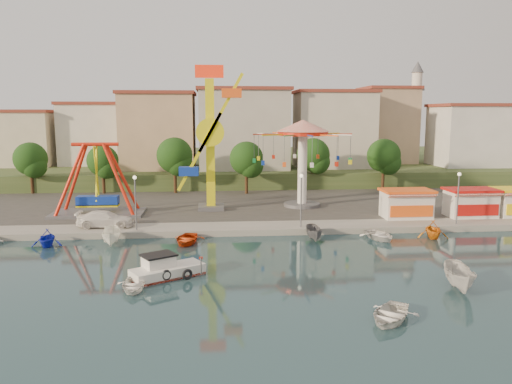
{
  "coord_description": "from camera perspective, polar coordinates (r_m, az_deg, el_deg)",
  "views": [
    {
      "loc": [
        -0.43,
        -34.68,
        11.63
      ],
      "look_at": [
        3.64,
        14.0,
        4.0
      ],
      "focal_mm": 35.0,
      "sensor_mm": 36.0,
      "label": 1
    }
  ],
  "objects": [
    {
      "name": "moored_boat_5",
      "position": [
        46.71,
        6.68,
        -4.71
      ],
      "size": [
        1.48,
        3.68,
        1.41
      ],
      "primitive_type": "imported",
      "rotation": [
        0.0,
        0.0,
        -0.03
      ],
      "color": "#5C5B60",
      "rests_on": "ground"
    },
    {
      "name": "wave_swinger",
      "position": [
        59.79,
        5.36,
        5.55
      ],
      "size": [
        11.6,
        11.6,
        10.4
      ],
      "color": "#59595E",
      "rests_on": "quay_deck"
    },
    {
      "name": "rowboat_a",
      "position": [
        34.88,
        -13.85,
        -10.29
      ],
      "size": [
        2.61,
        3.45,
        0.67
      ],
      "primitive_type": "imported",
      "rotation": [
        0.0,
        0.0,
        0.09
      ],
      "color": "white",
      "rests_on": "ground"
    },
    {
      "name": "tree_0",
      "position": [
        76.33,
        -24.38,
        3.46
      ],
      "size": [
        4.6,
        4.6,
        7.19
      ],
      "color": "#382314",
      "rests_on": "quay_deck"
    },
    {
      "name": "building_0",
      "position": [
        87.25,
        -27.13,
        6.14
      ],
      "size": [
        9.26,
        9.53,
        11.87
      ],
      "primitive_type": "cube",
      "color": "beige",
      "rests_on": "hill_terrace"
    },
    {
      "name": "tree_2",
      "position": [
        70.94,
        -9.29,
        4.14
      ],
      "size": [
        5.02,
        5.02,
        7.85
      ],
      "color": "#382314",
      "rests_on": "quay_deck"
    },
    {
      "name": "minaret",
      "position": [
        95.88,
        17.78,
        9.01
      ],
      "size": [
        2.8,
        2.8,
        18.0
      ],
      "color": "silver",
      "rests_on": "hill_terrace"
    },
    {
      "name": "building_4",
      "position": [
        89.14,
        7.91,
        6.21
      ],
      "size": [
        10.75,
        9.23,
        9.24
      ],
      "primitive_type": "cube",
      "color": "beige",
      "rests_on": "hill_terrace"
    },
    {
      "name": "moored_boat_7",
      "position": [
        50.16,
        19.57,
        -4.04
      ],
      "size": [
        3.4,
        3.76,
        1.73
      ],
      "primitive_type": "imported",
      "rotation": [
        0.0,
        0.0,
        -0.19
      ],
      "color": "orange",
      "rests_on": "ground"
    },
    {
      "name": "building_5",
      "position": [
        91.17,
        16.42,
        6.62
      ],
      "size": [
        12.77,
        10.96,
        11.21
      ],
      "primitive_type": "cube",
      "color": "tan",
      "rests_on": "hill_terrace"
    },
    {
      "name": "pirate_ship_ride",
      "position": [
        57.6,
        -17.73,
        1.24
      ],
      "size": [
        10.0,
        5.0,
        8.0
      ],
      "color": "#59595E",
      "rests_on": "quay_deck"
    },
    {
      "name": "booth_left",
      "position": [
        55.93,
        16.8,
        -1.25
      ],
      "size": [
        5.4,
        3.78,
        3.08
      ],
      "color": "white",
      "rests_on": "quay_deck"
    },
    {
      "name": "moored_boat_2",
      "position": [
        46.72,
        -16.18,
        -4.9
      ],
      "size": [
        2.01,
        4.23,
        1.58
      ],
      "primitive_type": "imported",
      "rotation": [
        0.0,
        0.0,
        0.12
      ],
      "color": "white",
      "rests_on": "ground"
    },
    {
      "name": "moored_boat_1",
      "position": [
        48.16,
        -22.78,
        -4.83
      ],
      "size": [
        2.82,
        3.2,
        1.59
      ],
      "primitive_type": "imported",
      "rotation": [
        0.0,
        0.0,
        0.07
      ],
      "color": "#1625C6",
      "rests_on": "ground"
    },
    {
      "name": "moored_boat_3",
      "position": [
        45.95,
        -7.94,
        -5.34
      ],
      "size": [
        3.47,
        4.4,
        0.82
      ],
      "primitive_type": "imported",
      "rotation": [
        0.0,
        0.0,
        -0.17
      ],
      "color": "#D03F10",
      "rests_on": "ground"
    },
    {
      "name": "lamp_post_1",
      "position": [
        49.03,
        -13.59,
        -1.39
      ],
      "size": [
        0.14,
        0.14,
        5.0
      ],
      "primitive_type": "cylinder",
      "color": "#59595E",
      "rests_on": "quay_deck"
    },
    {
      "name": "building_3",
      "position": [
        83.8,
        -0.65,
        6.12
      ],
      "size": [
        12.59,
        10.5,
        9.2
      ],
      "primitive_type": "cube",
      "color": "beige",
      "rests_on": "hill_terrace"
    },
    {
      "name": "booth_mid",
      "position": [
        58.95,
        23.33,
        -1.1
      ],
      "size": [
        5.4,
        3.78,
        3.08
      ],
      "color": "white",
      "rests_on": "quay_deck"
    },
    {
      "name": "hill_terrace",
      "position": [
        102.19,
        -4.52,
        3.16
      ],
      "size": [
        200.0,
        60.0,
        3.0
      ],
      "primitive_type": "cube",
      "color": "#384C26",
      "rests_on": "ground"
    },
    {
      "name": "lamp_post_3",
      "position": [
        54.25,
        22.06,
        -0.83
      ],
      "size": [
        0.14,
        0.14,
        5.0
      ],
      "primitive_type": "cylinder",
      "color": "#59595E",
      "rests_on": "quay_deck"
    },
    {
      "name": "cabin_motorboat",
      "position": [
        36.97,
        -10.27,
        -8.81
      ],
      "size": [
        5.5,
        4.36,
        1.84
      ],
      "rotation": [
        0.0,
        0.0,
        0.53
      ],
      "color": "white",
      "rests_on": "ground"
    },
    {
      "name": "building_1",
      "position": [
        88.67,
        -18.5,
        5.63
      ],
      "size": [
        12.33,
        9.01,
        8.63
      ],
      "primitive_type": "cube",
      "color": "silver",
      "rests_on": "hill_terrace"
    },
    {
      "name": "quay_deck",
      "position": [
        97.35,
        -4.5,
        2.17
      ],
      "size": [
        200.0,
        100.0,
        0.6
      ],
      "primitive_type": "cube",
      "color": "#9E998E",
      "rests_on": "ground"
    },
    {
      "name": "moored_boat_6",
      "position": [
        48.39,
        13.95,
        -4.8
      ],
      "size": [
        3.66,
        4.47,
        0.81
      ],
      "primitive_type": "imported",
      "rotation": [
        0.0,
        0.0,
        0.24
      ],
      "color": "white",
      "rests_on": "ground"
    },
    {
      "name": "asphalt_pad",
      "position": [
        65.62,
        -4.34,
        -0.82
      ],
      "size": [
        90.0,
        28.0,
        0.01
      ],
      "primitive_type": "cube",
      "color": "#4C4944",
      "rests_on": "quay_deck"
    },
    {
      "name": "building_2",
      "position": [
        87.04,
        -9.96,
        6.76
      ],
      "size": [
        11.95,
        9.28,
        11.23
      ],
      "primitive_type": "cube",
      "color": "tan",
      "rests_on": "hill_terrace"
    },
    {
      "name": "van",
      "position": [
        51.48,
        -16.84,
        -2.98
      ],
      "size": [
        5.5,
        2.31,
        1.59
      ],
      "primitive_type": "imported",
      "rotation": [
        0.0,
        0.0,
        1.56
      ],
      "color": "white",
      "rests_on": "quay_deck"
    },
    {
      "name": "rowboat_b",
      "position": [
        30.11,
        15.04,
        -13.35
      ],
      "size": [
        4.48,
        4.72,
        0.8
      ],
      "primitive_type": "imported",
      "rotation": [
        0.0,
        0.0,
        -0.63
      ],
      "color": "white",
      "rests_on": "ground"
    },
    {
      "name": "skiff",
      "position": [
        36.35,
        22.27,
        -9.05
      ],
      "size": [
        2.62,
        4.68,
        1.71
      ],
      "primitive_type": "imported",
      "rotation": [
        0.0,
        0.0,
        -0.23
      ],
      "color": "silver",
      "rests_on": "ground"
    },
    {
      "name": "ground",
      "position": [
        36.58,
        -3.91,
        -9.68
      ],
      "size": [
        200.0,
        200.0,
        0.0
      ],
      "primitive_type": "plane",
      "color": "#15333A",
      "rests_on": "ground"
    },
    {
      "name": "building_6",
      "position": [
        94.65,
        23.49,
        6.66
      ],
      "size": [
        8.23,
        8.98,
        12.36
      ],
      "primitive_type": "cube",
      "color": "silver",
      "rests_on": "hill_terrace"
    },
    {
      "name": "tree_5",
      "position": [
        74.58,
        14.4,
        4.05
      ],
      "size": [
        4.83,
        4.83,
        7.54
      ],
      "color": "#382314",
      "rests_on": "quay_deck"
    },
    {
      "name": "kamikaze_tower",
      "position": [
        57.49,
        -4.99,
        5.77
      ],
      "size": [
        5.44,
        3.1,
        16.5
      ],
      "color": "#59595E",
      "rests_on": "quay_deck"
    },
    {
      "name": "tree_1",
      "position": [
        72.9,
        -17.12,
        3.42
      ],
      "size": [
        4.35,
        4.35,
        6.8
      ],
      "color": "#382314",
      "rests_on": "quay_deck"
    },
    {
      "name": "lamp_post_2",
      "position": [
        49.17,
        5.17,
        -1.15
      ],
      "size": [
        0.14,
        0.14,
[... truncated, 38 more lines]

